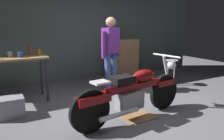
% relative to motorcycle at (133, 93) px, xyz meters
% --- Properties ---
extents(ground_plane, '(12.00, 12.00, 0.00)m').
position_rel_motorcycle_xyz_m(ground_plane, '(0.15, 0.16, -0.45)').
color(ground_plane, slate).
extents(back_wall, '(8.00, 0.12, 3.10)m').
position_rel_motorcycle_xyz_m(back_wall, '(0.15, 2.96, 1.10)').
color(back_wall, '#56605B').
rests_on(back_wall, ground_plane).
extents(workbench, '(1.30, 0.64, 0.90)m').
position_rel_motorcycle_xyz_m(workbench, '(-1.59, 1.79, 0.34)').
color(workbench, '#99724C').
rests_on(workbench, ground_plane).
extents(motorcycle, '(2.18, 0.66, 1.00)m').
position_rel_motorcycle_xyz_m(motorcycle, '(0.00, 0.00, 0.00)').
color(motorcycle, black).
rests_on(motorcycle, ground_plane).
extents(person_standing, '(0.54, 0.34, 1.67)m').
position_rel_motorcycle_xyz_m(person_standing, '(0.43, 1.52, 0.48)').
color(person_standing, '#45589B').
rests_on(person_standing, ground_plane).
extents(shop_stool, '(0.32, 0.32, 0.64)m').
position_rel_motorcycle_xyz_m(shop_stool, '(2.00, 1.23, 0.05)').
color(shop_stool, '#B2B2B7').
rests_on(shop_stool, ground_plane).
extents(wooden_dresser, '(0.80, 0.47, 1.10)m').
position_rel_motorcycle_xyz_m(wooden_dresser, '(1.34, 2.46, 0.10)').
color(wooden_dresser, '#99724C').
rests_on(wooden_dresser, ground_plane).
extents(drip_tray, '(0.56, 0.40, 0.01)m').
position_rel_motorcycle_xyz_m(drip_tray, '(0.13, 0.00, -0.44)').
color(drip_tray, olive).
rests_on(drip_tray, ground_plane).
extents(storage_bin, '(0.44, 0.32, 0.34)m').
position_rel_motorcycle_xyz_m(storage_bin, '(-1.74, 1.04, -0.28)').
color(storage_bin, gray).
rests_on(storage_bin, ground_plane).
extents(mug_white_ceramic, '(0.11, 0.07, 0.10)m').
position_rel_motorcycle_xyz_m(mug_white_ceramic, '(-1.61, 1.91, 0.50)').
color(mug_white_ceramic, white).
rests_on(mug_white_ceramic, workbench).
extents(mug_orange_travel, '(0.11, 0.07, 0.11)m').
position_rel_motorcycle_xyz_m(mug_orange_travel, '(-1.04, 1.96, 0.51)').
color(mug_orange_travel, orange).
rests_on(mug_orange_travel, workbench).
extents(mug_blue_enamel, '(0.12, 0.08, 0.10)m').
position_rel_motorcycle_xyz_m(mug_blue_enamel, '(-1.43, 1.70, 0.50)').
color(mug_blue_enamel, '#2D51AD').
rests_on(mug_blue_enamel, workbench).
extents(bottle, '(0.06, 0.06, 0.24)m').
position_rel_motorcycle_xyz_m(bottle, '(-1.20, 2.03, 0.55)').
color(bottle, olive).
rests_on(bottle, workbench).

